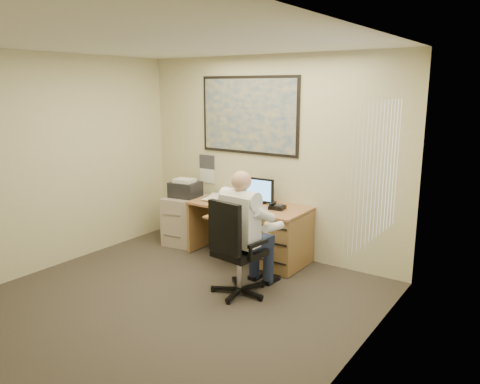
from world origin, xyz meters
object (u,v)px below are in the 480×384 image
Objects in this scene: filing_cabinet at (186,216)px; office_chair at (237,268)px; person at (241,233)px; desk at (271,231)px.

office_chair is (1.66, -1.05, -0.10)m from filing_cabinet.
office_chair is 0.79× the size of person.
desk is 1.64× the size of filing_cabinet.
person is at bearing -78.58° from desk.
desk is 1.45× the size of office_chair.
desk is 1.09m from office_chair.
filing_cabinet is 1.93m from person.
person is (1.65, -0.96, 0.28)m from filing_cabinet.
desk is at bearing -6.94° from filing_cabinet.
person is (-0.01, 0.08, 0.38)m from office_chair.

